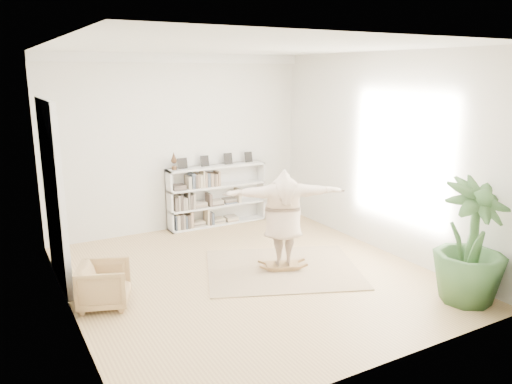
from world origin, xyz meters
The scene contains 9 objects.
floor centered at (0.00, 0.00, 0.00)m, with size 6.00×6.00×0.00m, color tan.
room_shell centered at (0.00, 2.94, 3.51)m, with size 6.00×6.00×6.00m.
doors centered at (-2.70, 1.30, 1.40)m, with size 0.09×1.78×2.92m.
bookshelf centered at (0.74, 2.82, 0.64)m, with size 2.20×0.35×1.64m.
armchair centered at (-2.30, 0.04, 0.32)m, with size 0.67×0.69×0.63m, color tan.
rug centered at (0.61, -0.06, 0.01)m, with size 2.50×2.00×0.02m, color tan.
rocker_board centered at (0.61, -0.06, 0.07)m, with size 0.64×0.52×0.12m.
person centered at (0.61, -0.06, 0.95)m, with size 1.99×0.54×1.62m, color beige.
houseplant centered at (2.30, -2.37, 0.90)m, with size 1.01×1.01×1.80m, color #34592C.
Camera 1 is at (-3.63, -6.71, 3.24)m, focal length 35.00 mm.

